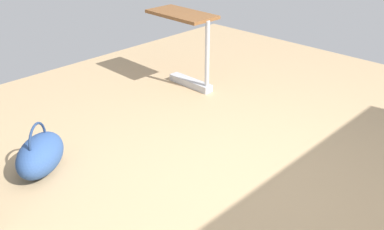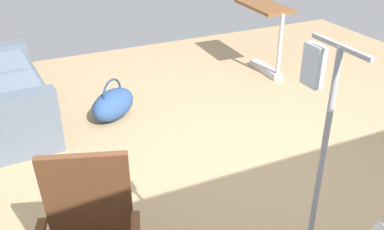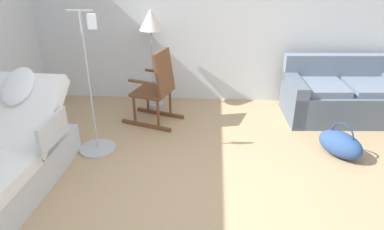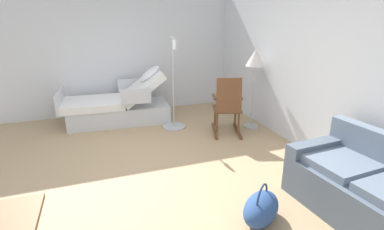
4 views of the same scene
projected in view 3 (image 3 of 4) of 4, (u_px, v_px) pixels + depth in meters
The scene contains 7 objects.
ground_plane at pixel (215, 198), 3.56m from camera, with size 7.02×7.02×0.00m, color tan.
back_wall at pixel (218, 14), 5.27m from camera, with size 5.82×0.10×2.70m, color silver.
couch at pixel (342, 97), 5.10m from camera, with size 1.65×0.94×0.85m.
rocking_chair at pixel (157, 89), 4.87m from camera, with size 0.87×0.69×1.05m.
floor_lamp at pixel (151, 26), 5.09m from camera, with size 0.34×0.34×1.48m.
duffel_bag at pixel (340, 144), 4.22m from camera, with size 0.60×0.64×0.43m.
iv_pole at pixel (96, 132), 4.29m from camera, with size 0.44×0.44×1.69m.
Camera 3 is at (-0.05, -2.85, 2.31)m, focal length 33.17 mm.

